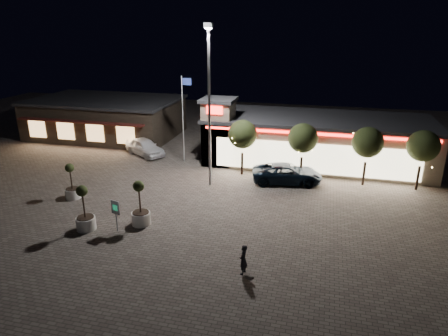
% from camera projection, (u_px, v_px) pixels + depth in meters
% --- Properties ---
extents(ground, '(90.00, 90.00, 0.00)m').
position_uv_depth(ground, '(146.00, 227.00, 25.56)').
color(ground, '#645950').
rests_on(ground, ground).
extents(retail_building, '(20.40, 8.40, 6.10)m').
position_uv_depth(retail_building, '(311.00, 139.00, 37.05)').
color(retail_building, gray).
rests_on(retail_building, ground).
extents(restaurant_building, '(16.40, 11.00, 4.30)m').
position_uv_depth(restaurant_building, '(106.00, 117.00, 46.31)').
color(restaurant_building, '#382D23').
rests_on(restaurant_building, ground).
extents(floodlight_pole, '(0.60, 0.40, 12.38)m').
position_uv_depth(floodlight_pole, '(209.00, 98.00, 30.04)').
color(floodlight_pole, gray).
rests_on(floodlight_pole, ground).
extents(flagpole, '(0.95, 0.10, 8.00)m').
position_uv_depth(flagpole, '(184.00, 112.00, 36.27)').
color(flagpole, white).
rests_on(flagpole, ground).
extents(string_tree_a, '(2.42, 2.42, 4.79)m').
position_uv_depth(string_tree_a, '(243.00, 134.00, 33.47)').
color(string_tree_a, '#332319').
rests_on(string_tree_a, ground).
extents(string_tree_b, '(2.42, 2.42, 4.79)m').
position_uv_depth(string_tree_b, '(303.00, 138.00, 32.31)').
color(string_tree_b, '#332319').
rests_on(string_tree_b, ground).
extents(string_tree_c, '(2.42, 2.42, 4.79)m').
position_uv_depth(string_tree_c, '(368.00, 142.00, 31.15)').
color(string_tree_c, '#332319').
rests_on(string_tree_c, ground).
extents(string_tree_d, '(2.42, 2.42, 4.79)m').
position_uv_depth(string_tree_d, '(423.00, 146.00, 30.23)').
color(string_tree_d, '#332319').
rests_on(string_tree_d, ground).
extents(pickup_truck, '(6.04, 3.62, 1.57)m').
position_uv_depth(pickup_truck, '(287.00, 173.00, 32.56)').
color(pickup_truck, black).
rests_on(pickup_truck, ground).
extents(white_sedan, '(5.18, 4.29, 1.67)m').
position_uv_depth(white_sedan, '(145.00, 147.00, 39.56)').
color(white_sedan, white).
rests_on(white_sedan, ground).
extents(pedestrian, '(0.49, 0.66, 1.65)m').
position_uv_depth(pedestrian, '(243.00, 260.00, 20.51)').
color(pedestrian, black).
rests_on(pedestrian, ground).
extents(dog, '(0.47, 0.25, 0.25)m').
position_uv_depth(dog, '(250.00, 278.00, 20.01)').
color(dog, '#59514C').
rests_on(dog, ground).
extents(planter_left, '(1.11, 1.11, 2.73)m').
position_uv_depth(planter_left, '(72.00, 188.00, 29.57)').
color(planter_left, white).
rests_on(planter_left, ground).
extents(planter_mid, '(1.22, 1.22, 2.99)m').
position_uv_depth(planter_mid, '(85.00, 216.00, 24.99)').
color(planter_mid, white).
rests_on(planter_mid, ground).
extents(planter_right, '(1.23, 1.23, 3.02)m').
position_uv_depth(planter_right, '(141.00, 211.00, 25.63)').
color(planter_right, white).
rests_on(planter_right, ground).
extents(valet_sign, '(0.66, 0.26, 2.06)m').
position_uv_depth(valet_sign, '(116.00, 210.00, 24.60)').
color(valet_sign, gray).
rests_on(valet_sign, ground).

